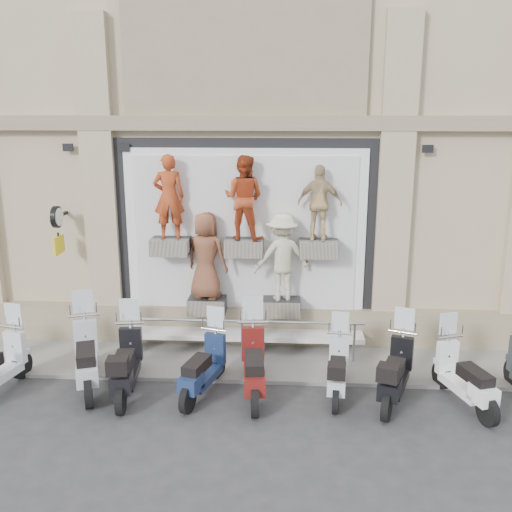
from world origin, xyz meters
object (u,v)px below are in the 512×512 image
at_px(clock_sign_bracket, 57,224).
at_px(scooter_e, 203,357).
at_px(scooter_c, 86,345).
at_px(scooter_i, 466,366).
at_px(scooter_d, 126,353).
at_px(guard_rail, 242,341).
at_px(scooter_h, 396,361).
at_px(scooter_g, 338,360).
at_px(scooter_f, 254,353).

distance_m(clock_sign_bracket, scooter_e, 4.34).
distance_m(scooter_c, scooter_i, 6.88).
relative_size(scooter_c, scooter_d, 1.06).
height_order(guard_rail, scooter_d, scooter_d).
height_order(scooter_d, scooter_h, scooter_d).
xyz_separation_m(scooter_e, scooter_g, (2.45, 0.13, -0.05)).
xyz_separation_m(scooter_d, scooter_h, (4.88, -0.01, -0.03)).
relative_size(scooter_d, scooter_i, 1.07).
height_order(clock_sign_bracket, scooter_i, clock_sign_bracket).
distance_m(guard_rail, scooter_i, 4.37).
height_order(scooter_d, scooter_f, scooter_f).
xyz_separation_m(scooter_f, scooter_h, (2.54, -0.08, -0.05)).
relative_size(guard_rail, scooter_d, 2.52).
bearing_deg(scooter_d, scooter_i, -7.73).
bearing_deg(clock_sign_bracket, scooter_e, -30.18).
bearing_deg(scooter_e, scooter_i, 14.02).
bearing_deg(scooter_f, clock_sign_bracket, 150.92).
distance_m(guard_rail, scooter_e, 1.60).
distance_m(scooter_d, scooter_f, 2.34).
distance_m(guard_rail, clock_sign_bracket, 4.57).
relative_size(scooter_f, scooter_h, 1.07).
xyz_separation_m(scooter_c, scooter_h, (5.68, -0.19, -0.07)).
distance_m(scooter_h, scooter_i, 1.19).
bearing_deg(scooter_c, scooter_f, -22.07).
relative_size(guard_rail, scooter_i, 2.69).
height_order(scooter_d, scooter_g, scooter_d).
xyz_separation_m(scooter_e, scooter_h, (3.46, -0.05, 0.03)).
height_order(scooter_c, scooter_g, scooter_c).
distance_m(scooter_g, scooter_i, 2.22).
height_order(scooter_e, scooter_g, scooter_e).
distance_m(scooter_f, scooter_h, 2.54).
bearing_deg(scooter_c, scooter_i, -22.30).
xyz_separation_m(scooter_f, scooter_i, (3.73, -0.16, -0.08)).
xyz_separation_m(scooter_f, scooter_g, (1.53, 0.09, -0.13)).
distance_m(clock_sign_bracket, scooter_g, 6.39).
distance_m(scooter_f, scooter_i, 3.74).
bearing_deg(scooter_h, scooter_i, 16.63).
relative_size(scooter_c, scooter_f, 1.02).
distance_m(clock_sign_bracket, scooter_c, 2.85).
xyz_separation_m(scooter_c, scooter_e, (2.22, -0.15, -0.10)).
relative_size(scooter_d, scooter_f, 0.97).
bearing_deg(scooter_f, scooter_c, 172.99).
distance_m(scooter_e, scooter_i, 4.65).
relative_size(guard_rail, scooter_g, 2.89).
distance_m(scooter_c, scooter_g, 4.68).
bearing_deg(scooter_g, scooter_c, -173.50).
bearing_deg(clock_sign_bracket, scooter_i, -14.41).
height_order(scooter_h, scooter_i, scooter_h).
height_order(clock_sign_bracket, scooter_e, clock_sign_bracket).
xyz_separation_m(clock_sign_bracket, scooter_c, (1.09, -1.78, -1.94)).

